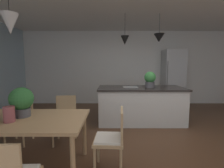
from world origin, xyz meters
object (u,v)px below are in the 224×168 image
at_px(refrigerator, 172,78).
at_px(vase_on_dining_table, 8,114).
at_px(kitchen_island, 140,104).
at_px(chair_far_left, 19,118).
at_px(dining_table, 14,123).
at_px(chair_far_right, 64,118).
at_px(potted_plant_on_table, 21,101).
at_px(potted_plant_on_island, 149,79).
at_px(chair_kitchen_end, 111,137).

bearing_deg(refrigerator, vase_on_dining_table, -132.84).
bearing_deg(kitchen_island, chair_far_left, -156.18).
height_order(dining_table, refrigerator, refrigerator).
height_order(dining_table, chair_far_right, chair_far_right).
xyz_separation_m(dining_table, chair_far_right, (0.43, 0.84, -0.20)).
height_order(refrigerator, potted_plant_on_table, refrigerator).
distance_m(chair_far_left, potted_plant_on_table, 1.02).
xyz_separation_m(potted_plant_on_island, vase_on_dining_table, (-2.26, -2.07, -0.27)).
xyz_separation_m(kitchen_island, vase_on_dining_table, (-2.04, -2.07, 0.38)).
bearing_deg(kitchen_island, vase_on_dining_table, -134.63).
height_order(chair_kitchen_end, refrigerator, refrigerator).
relative_size(dining_table, chair_far_right, 2.18).
xyz_separation_m(dining_table, chair_kitchen_end, (1.32, -0.00, -0.20)).
relative_size(dining_table, chair_kitchen_end, 2.18).
xyz_separation_m(dining_table, potted_plant_on_island, (2.27, 1.94, 0.43)).
height_order(kitchen_island, potted_plant_on_island, potted_plant_on_island).
height_order(kitchen_island, refrigerator, refrigerator).
xyz_separation_m(chair_far_left, vase_on_dining_table, (0.44, -0.97, 0.37)).
distance_m(chair_far_left, potted_plant_on_island, 2.98).
relative_size(chair_kitchen_end, potted_plant_on_island, 2.18).
bearing_deg(chair_kitchen_end, vase_on_dining_table, -174.49).
relative_size(dining_table, chair_far_left, 2.18).
xyz_separation_m(kitchen_island, refrigerator, (1.43, 1.67, 0.53)).
xyz_separation_m(chair_far_right, chair_far_left, (-0.85, 0.00, 0.00)).
distance_m(dining_table, kitchen_island, 2.83).
relative_size(dining_table, potted_plant_on_table, 4.58).
bearing_deg(refrigerator, dining_table, -133.93).
relative_size(chair_far_right, kitchen_island, 0.40).
relative_size(chair_kitchen_end, kitchen_island, 0.40).
distance_m(kitchen_island, vase_on_dining_table, 2.93).
relative_size(chair_kitchen_end, chair_far_right, 1.00).
bearing_deg(kitchen_island, potted_plant_on_table, -137.16).
bearing_deg(kitchen_island, chair_far_right, -146.06).
bearing_deg(potted_plant_on_island, vase_on_dining_table, -137.62).
height_order(chair_far_left, potted_plant_on_table, potted_plant_on_table).
distance_m(dining_table, chair_far_right, 0.97).
height_order(kitchen_island, vase_on_dining_table, vase_on_dining_table).
relative_size(chair_far_right, potted_plant_on_island, 2.18).
distance_m(refrigerator, potted_plant_on_island, 2.07).
relative_size(chair_kitchen_end, vase_on_dining_table, 4.36).
distance_m(kitchen_island, refrigerator, 2.27).
xyz_separation_m(dining_table, vase_on_dining_table, (0.01, -0.13, 0.17)).
relative_size(refrigerator, potted_plant_on_table, 4.80).
xyz_separation_m(chair_kitchen_end, kitchen_island, (0.73, 1.94, -0.01)).
bearing_deg(potted_plant_on_table, chair_far_left, 122.63).
relative_size(potted_plant_on_table, vase_on_dining_table, 2.08).
height_order(chair_far_left, potted_plant_on_island, potted_plant_on_island).
bearing_deg(vase_on_dining_table, dining_table, 94.65).
bearing_deg(chair_kitchen_end, dining_table, 179.89).
bearing_deg(refrigerator, chair_kitchen_end, -120.85).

